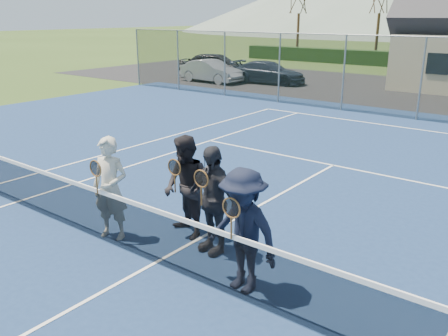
{
  "coord_description": "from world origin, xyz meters",
  "views": [
    {
      "loc": [
        4.9,
        -4.59,
        3.74
      ],
      "look_at": [
        0.21,
        1.5,
        1.25
      ],
      "focal_mm": 38.0,
      "sensor_mm": 36.0,
      "label": 1
    }
  ],
  "objects_px": {
    "car_b": "(211,71)",
    "tennis_net": "(154,233)",
    "player_d": "(243,231)",
    "car_a": "(216,65)",
    "car_c": "(268,72)",
    "player_b": "(186,187)",
    "player_a": "(110,189)",
    "player_c": "(212,200)"
  },
  "relations": [
    {
      "from": "car_b",
      "to": "tennis_net",
      "type": "xyz_separation_m",
      "value": [
        12.6,
        -16.89,
        -0.1
      ]
    },
    {
      "from": "tennis_net",
      "to": "player_d",
      "type": "relative_size",
      "value": 6.49
    },
    {
      "from": "car_a",
      "to": "car_c",
      "type": "xyz_separation_m",
      "value": [
        3.87,
        -0.09,
        -0.16
      ]
    },
    {
      "from": "car_a",
      "to": "player_b",
      "type": "xyz_separation_m",
      "value": [
        13.29,
        -17.51,
        0.14
      ]
    },
    {
      "from": "car_c",
      "to": "player_d",
      "type": "relative_size",
      "value": 2.38
    },
    {
      "from": "player_a",
      "to": "player_b",
      "type": "relative_size",
      "value": 1.0
    },
    {
      "from": "car_b",
      "to": "player_b",
      "type": "xyz_separation_m",
      "value": [
        12.32,
        -15.83,
        0.28
      ]
    },
    {
      "from": "tennis_net",
      "to": "player_d",
      "type": "bearing_deg",
      "value": 9.42
    },
    {
      "from": "tennis_net",
      "to": "player_a",
      "type": "relative_size",
      "value": 6.49
    },
    {
      "from": "car_c",
      "to": "player_d",
      "type": "bearing_deg",
      "value": -155.19
    },
    {
      "from": "player_c",
      "to": "car_a",
      "type": "bearing_deg",
      "value": 128.39
    },
    {
      "from": "car_b",
      "to": "player_a",
      "type": "relative_size",
      "value": 2.15
    },
    {
      "from": "car_c",
      "to": "player_c",
      "type": "relative_size",
      "value": 2.38
    },
    {
      "from": "car_a",
      "to": "car_c",
      "type": "height_order",
      "value": "car_a"
    },
    {
      "from": "car_c",
      "to": "player_d",
      "type": "xyz_separation_m",
      "value": [
        11.19,
        -18.22,
        0.3
      ]
    },
    {
      "from": "car_c",
      "to": "player_b",
      "type": "xyz_separation_m",
      "value": [
        9.42,
        -17.42,
        0.3
      ]
    },
    {
      "from": "player_a",
      "to": "player_d",
      "type": "height_order",
      "value": "same"
    },
    {
      "from": "tennis_net",
      "to": "player_c",
      "type": "distance_m",
      "value": 1.06
    },
    {
      "from": "car_a",
      "to": "player_c",
      "type": "distance_m",
      "value": 22.55
    },
    {
      "from": "car_b",
      "to": "player_c",
      "type": "bearing_deg",
      "value": -138.29
    },
    {
      "from": "player_a",
      "to": "player_d",
      "type": "bearing_deg",
      "value": 0.6
    },
    {
      "from": "player_a",
      "to": "car_c",
      "type": "bearing_deg",
      "value": 114.82
    },
    {
      "from": "car_c",
      "to": "player_a",
      "type": "height_order",
      "value": "player_a"
    },
    {
      "from": "car_c",
      "to": "player_c",
      "type": "distance_m",
      "value": 20.3
    },
    {
      "from": "car_a",
      "to": "car_b",
      "type": "height_order",
      "value": "car_a"
    },
    {
      "from": "player_a",
      "to": "car_a",
      "type": "bearing_deg",
      "value": 123.86
    },
    {
      "from": "car_c",
      "to": "player_c",
      "type": "height_order",
      "value": "player_c"
    },
    {
      "from": "player_b",
      "to": "player_c",
      "type": "xyz_separation_m",
      "value": [
        0.72,
        -0.17,
        0.0
      ]
    },
    {
      "from": "tennis_net",
      "to": "player_c",
      "type": "bearing_deg",
      "value": 63.49
    },
    {
      "from": "car_b",
      "to": "player_c",
      "type": "relative_size",
      "value": 2.15
    },
    {
      "from": "car_a",
      "to": "player_a",
      "type": "height_order",
      "value": "player_a"
    },
    {
      "from": "car_b",
      "to": "player_b",
      "type": "distance_m",
      "value": 20.06
    },
    {
      "from": "player_b",
      "to": "player_c",
      "type": "height_order",
      "value": "same"
    },
    {
      "from": "player_b",
      "to": "car_b",
      "type": "bearing_deg",
      "value": 127.9
    },
    {
      "from": "player_b",
      "to": "player_c",
      "type": "distance_m",
      "value": 0.74
    },
    {
      "from": "player_b",
      "to": "car_c",
      "type": "bearing_deg",
      "value": 118.41
    },
    {
      "from": "tennis_net",
      "to": "player_c",
      "type": "height_order",
      "value": "player_c"
    },
    {
      "from": "car_a",
      "to": "tennis_net",
      "type": "height_order",
      "value": "car_a"
    },
    {
      "from": "car_b",
      "to": "tennis_net",
      "type": "distance_m",
      "value": 21.07
    },
    {
      "from": "player_c",
      "to": "car_b",
      "type": "bearing_deg",
      "value": 129.18
    },
    {
      "from": "player_c",
      "to": "player_d",
      "type": "bearing_deg",
      "value": -31.19
    },
    {
      "from": "car_b",
      "to": "player_a",
      "type": "xyz_separation_m",
      "value": [
        11.34,
        -16.67,
        0.28
      ]
    }
  ]
}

